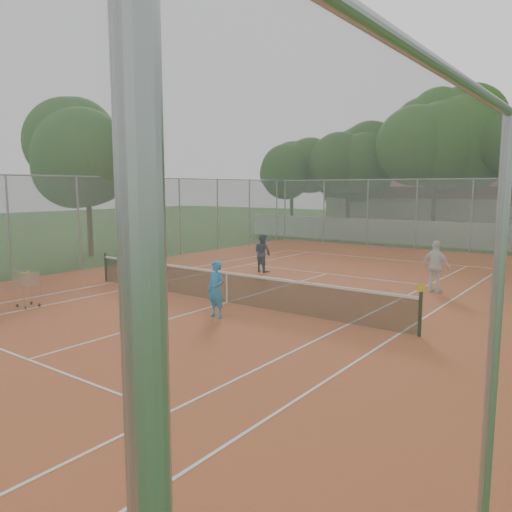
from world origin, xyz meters
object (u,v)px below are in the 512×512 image
Objects in this scene: player_far_left at (262,253)px; player_far_right at (436,266)px; clubhouse at (442,205)px; ball_hopper at (27,288)px; tennis_net at (227,287)px; player_near at (216,289)px.

player_far_right is (7.08, 0.18, 0.08)m from player_far_left.
clubhouse is at bearing -60.75° from player_far_right.
tennis_net is at bearing 42.22° from ball_hopper.
ball_hopper reaches higher than tennis_net.
ball_hopper is at bearing 89.59° from player_far_left.
player_near is 0.97× the size of player_far_left.
clubhouse is (-2.00, 29.00, 1.69)m from tennis_net.
player_near reaches higher than ball_hopper.
clubhouse is 23.82m from player_far_left.
player_far_left is (-2.42, 5.22, 0.31)m from tennis_net.
player_near is 1.33× the size of ball_hopper.
player_far_right is (4.66, 5.40, 0.39)m from tennis_net.
tennis_net is at bearing -86.05° from clubhouse.
player_far_left is at bearing 77.90° from ball_hopper.
tennis_net is 1.79m from player_near.
clubhouse is at bearing 99.76° from player_near.
ball_hopper is at bearing -94.02° from clubhouse.
clubhouse is 24.55m from player_far_right.
ball_hopper is (-8.98, -9.38, -0.30)m from player_far_right.
player_near is 7.89m from player_far_right.
tennis_net is at bearing 126.11° from player_far_left.
player_far_left is 1.37× the size of ball_hopper.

